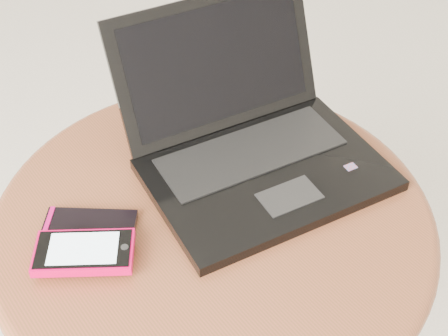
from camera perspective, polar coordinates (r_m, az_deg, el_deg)
table at (r=0.98m, az=-0.91°, el=-8.22°), size 0.63×0.63×0.50m
laptop at (r=0.95m, az=2.49°, el=2.38°), size 0.37×0.36×0.21m
phone_black at (r=0.89m, az=-11.95°, el=-5.27°), size 0.14×0.13×0.01m
phone_pink at (r=0.84m, az=-12.37°, el=-7.32°), size 0.14×0.13×0.02m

